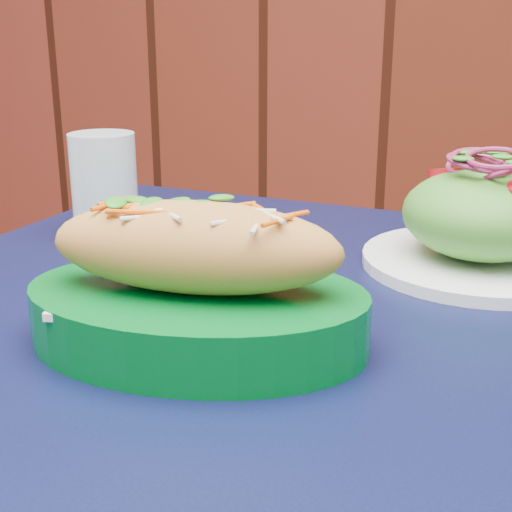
% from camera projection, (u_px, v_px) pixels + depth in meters
% --- Properties ---
extents(cafe_table, '(0.85, 0.85, 0.75)m').
position_uv_depth(cafe_table, '(284.00, 413.00, 0.62)').
color(cafe_table, black).
rests_on(cafe_table, ground).
extents(banh_mi_basket, '(0.29, 0.21, 0.12)m').
position_uv_depth(banh_mi_basket, '(196.00, 287.00, 0.54)').
color(banh_mi_basket, '#005B1B').
rests_on(banh_mi_basket, cafe_table).
extents(salad_plate, '(0.23, 0.23, 0.12)m').
position_uv_depth(salad_plate, '(482.00, 222.00, 0.71)').
color(salad_plate, white).
rests_on(salad_plate, cafe_table).
extents(water_glass, '(0.07, 0.07, 0.12)m').
position_uv_depth(water_glass, '(104.00, 186.00, 0.81)').
color(water_glass, silver).
rests_on(water_glass, cafe_table).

